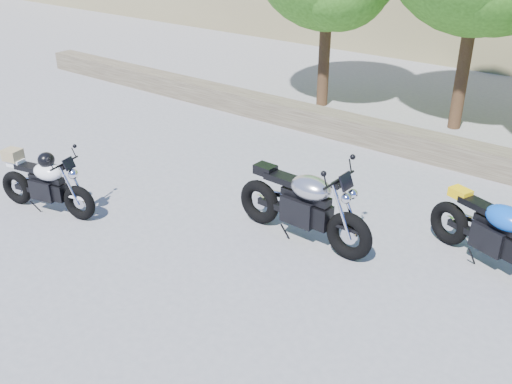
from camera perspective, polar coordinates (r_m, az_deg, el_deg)
ground at (r=8.22m, az=-5.43°, el=-6.76°), size 90.00×90.00×0.00m
stone_wall at (r=12.24m, az=12.36°, el=5.56°), size 22.00×0.55×0.50m
silver_bike at (r=8.41m, az=4.75°, el=-1.37°), size 2.36×0.75×1.19m
white_bike at (r=9.84m, az=-20.37°, el=0.91°), size 1.90×0.70×1.06m
blue_bike at (r=8.41m, az=22.78°, el=-3.90°), size 2.08×0.97×1.08m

